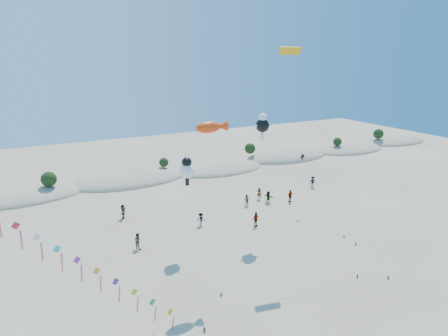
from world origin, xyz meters
TOP-DOWN VIEW (x-y plane):
  - dune_ridge at (1.06, 45.14)m, footprint 145.30×11.49m
  - fish_kite at (0.41, 14.36)m, footprint 12.60×7.82m
  - cartoon_kite_low at (0.21, 19.97)m, footprint 1.82×10.44m
  - cartoon_kite_high at (9.26, 20.12)m, footprint 7.84×9.24m
  - parafoil_kite at (9.80, 16.19)m, footprint 5.23×11.29m
  - dark_kite at (16.93, 20.09)m, footprint 1.52×9.36m
  - beachgoers at (8.86, 26.05)m, footprint 30.40×10.81m

SIDE VIEW (x-z plane):
  - dune_ridge at x=1.06m, z-range -2.67..2.90m
  - beachgoers at x=8.86m, z-range -0.03..1.76m
  - dark_kite at x=16.93m, z-range 1.29..8.85m
  - cartoon_kite_low at x=0.21m, z-range 3.61..13.33m
  - cartoon_kite_high at x=9.26m, z-range 5.55..19.11m
  - fish_kite at x=0.41m, z-range 6.52..20.66m
  - parafoil_kite at x=9.80m, z-range 9.30..29.60m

